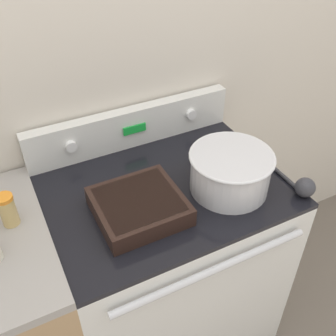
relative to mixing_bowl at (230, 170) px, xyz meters
name	(u,v)px	position (x,y,z in m)	size (l,w,h in m)	color
kitchen_wall	(120,53)	(-0.19, 0.45, 0.27)	(8.00, 0.05, 2.50)	beige
stove_range	(165,267)	(-0.19, 0.11, -0.53)	(0.81, 0.65, 0.90)	silver
control_panel	(131,127)	(-0.19, 0.39, 0.00)	(0.81, 0.07, 0.15)	silver
mixing_bowl	(230,170)	(0.00, 0.00, 0.00)	(0.28, 0.28, 0.14)	silver
casserole_dish	(139,205)	(-0.32, 0.02, -0.04)	(0.27, 0.26, 0.06)	black
ladle	(302,185)	(0.20, -0.13, -0.05)	(0.07, 0.28, 0.07)	#333338
spice_jar_orange_cap	(8,210)	(-0.69, 0.15, -0.01)	(0.05, 0.05, 0.11)	tan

